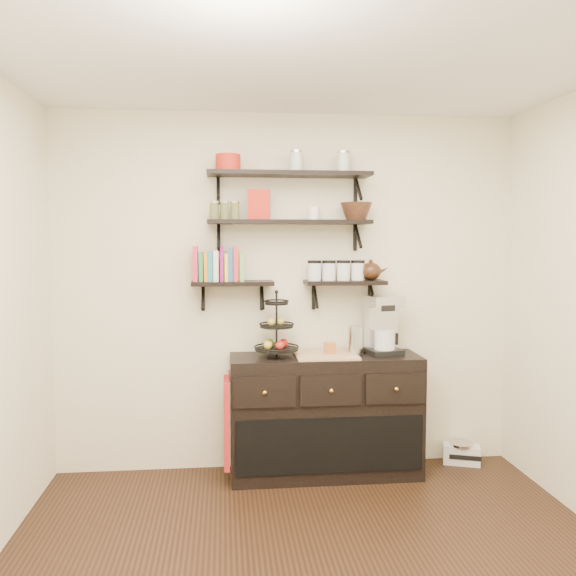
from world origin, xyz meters
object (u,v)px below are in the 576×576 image
(sideboard, at_px, (325,415))
(fruit_stand, at_px, (277,335))
(coffee_maker, at_px, (383,326))
(radio, at_px, (462,453))

(sideboard, xyz_separation_m, fruit_stand, (-0.36, 0.00, 0.61))
(coffee_maker, distance_m, radio, 1.23)
(coffee_maker, xyz_separation_m, radio, (0.66, 0.07, -1.03))
(sideboard, distance_m, radio, 1.17)
(sideboard, distance_m, fruit_stand, 0.71)
(fruit_stand, height_order, radio, fruit_stand)
(fruit_stand, bearing_deg, coffee_maker, 1.93)
(sideboard, relative_size, coffee_maker, 3.17)
(sideboard, bearing_deg, fruit_stand, 179.50)
(sideboard, height_order, radio, sideboard)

